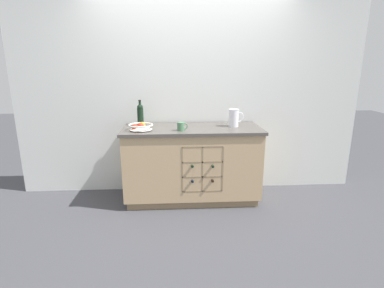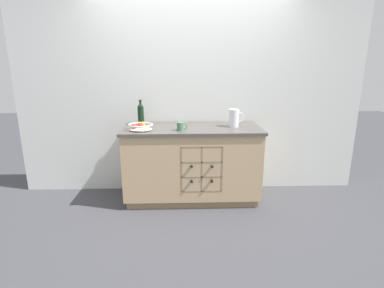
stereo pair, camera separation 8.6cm
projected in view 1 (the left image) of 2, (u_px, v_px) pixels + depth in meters
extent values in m
plane|color=#424247|center=(192.00, 198.00, 3.78)|extent=(14.00, 14.00, 0.00)
cube|color=silver|center=(190.00, 94.00, 3.81)|extent=(4.40, 0.06, 2.55)
cube|color=#8B7354|center=(192.00, 195.00, 3.77)|extent=(1.54, 0.55, 0.09)
cube|color=tan|center=(192.00, 162.00, 3.65)|extent=(1.60, 0.61, 0.79)
cube|color=#514C47|center=(192.00, 129.00, 3.55)|extent=(1.64, 0.65, 0.03)
cube|color=#8B7354|center=(202.00, 167.00, 3.46)|extent=(0.46, 0.01, 0.53)
cube|color=#8B7354|center=(182.00, 169.00, 3.40)|extent=(0.02, 0.10, 0.53)
cube|color=#8B7354|center=(222.00, 168.00, 3.42)|extent=(0.02, 0.10, 0.53)
cube|color=#8B7354|center=(202.00, 190.00, 3.48)|extent=(0.46, 0.10, 0.02)
cube|color=#8B7354|center=(202.00, 175.00, 3.43)|extent=(0.46, 0.10, 0.02)
cube|color=#8B7354|center=(202.00, 161.00, 3.39)|extent=(0.46, 0.10, 0.02)
cube|color=#8B7354|center=(202.00, 146.00, 3.34)|extent=(0.46, 0.10, 0.02)
cube|color=#8B7354|center=(202.00, 168.00, 3.41)|extent=(0.02, 0.10, 0.53)
cylinder|color=black|center=(191.00, 176.00, 3.54)|extent=(0.08, 0.21, 0.08)
cylinder|color=black|center=(192.00, 180.00, 3.40)|extent=(0.03, 0.09, 0.03)
cylinder|color=black|center=(211.00, 175.00, 3.54)|extent=(0.08, 0.20, 0.08)
cylinder|color=black|center=(212.00, 180.00, 3.40)|extent=(0.03, 0.09, 0.03)
cylinder|color=black|center=(191.00, 162.00, 3.49)|extent=(0.08, 0.19, 0.08)
cylinder|color=black|center=(192.00, 166.00, 3.36)|extent=(0.03, 0.08, 0.03)
cylinder|color=black|center=(211.00, 161.00, 3.51)|extent=(0.07, 0.21, 0.07)
cylinder|color=black|center=(212.00, 166.00, 3.36)|extent=(0.03, 0.09, 0.03)
cylinder|color=silver|center=(141.00, 130.00, 3.40)|extent=(0.13, 0.13, 0.01)
cone|color=silver|center=(141.00, 127.00, 3.40)|extent=(0.26, 0.26, 0.06)
torus|color=silver|center=(141.00, 125.00, 3.39)|extent=(0.28, 0.28, 0.02)
sphere|color=red|center=(141.00, 126.00, 3.39)|extent=(0.08, 0.08, 0.08)
sphere|color=red|center=(135.00, 127.00, 3.36)|extent=(0.07, 0.07, 0.07)
sphere|color=orange|center=(142.00, 125.00, 3.46)|extent=(0.07, 0.07, 0.07)
cylinder|color=white|center=(234.00, 118.00, 3.58)|extent=(0.12, 0.12, 0.21)
torus|color=white|center=(234.00, 109.00, 3.55)|extent=(0.12, 0.12, 0.01)
torus|color=white|center=(239.00, 117.00, 3.58)|extent=(0.12, 0.01, 0.12)
cylinder|color=#4C7A56|center=(181.00, 126.00, 3.37)|extent=(0.08, 0.08, 0.10)
torus|color=#4C7A56|center=(185.00, 126.00, 3.38)|extent=(0.07, 0.01, 0.07)
cylinder|color=black|center=(140.00, 117.00, 3.64)|extent=(0.08, 0.08, 0.21)
sphere|color=black|center=(140.00, 107.00, 3.61)|extent=(0.07, 0.07, 0.07)
cylinder|color=black|center=(140.00, 105.00, 3.60)|extent=(0.03, 0.03, 0.09)
cylinder|color=black|center=(140.00, 100.00, 3.59)|extent=(0.03, 0.03, 0.01)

